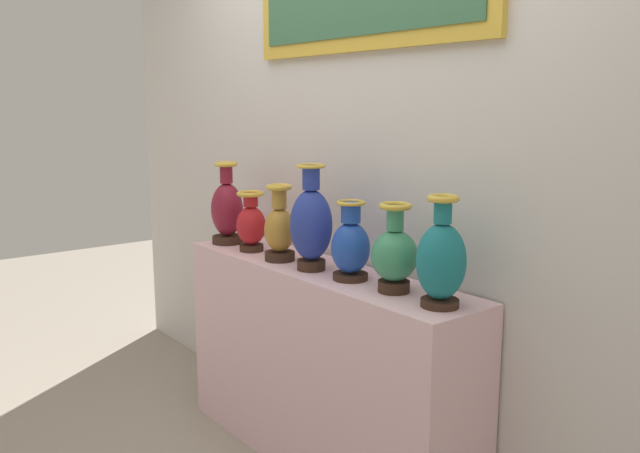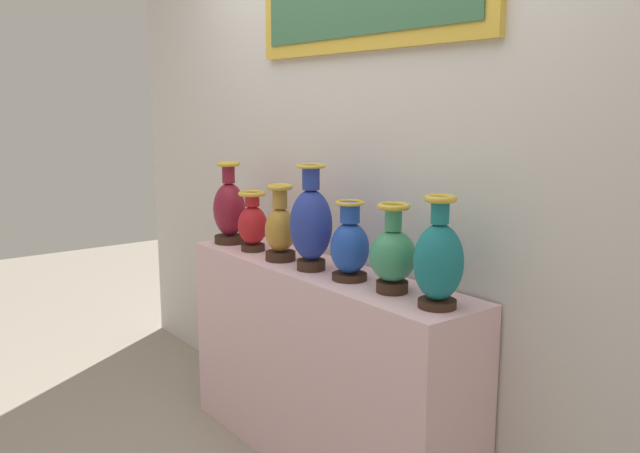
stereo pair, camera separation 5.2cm
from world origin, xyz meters
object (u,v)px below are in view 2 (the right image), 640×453
at_px(vase_crimson, 253,223).
at_px(vase_ochre, 280,229).
at_px(vase_cobalt, 312,224).
at_px(vase_jade, 393,254).
at_px(vase_teal, 439,261).
at_px(vase_sapphire, 350,246).
at_px(vase_burgundy, 229,209).

bearing_deg(vase_crimson, vase_ochre, -1.25).
relative_size(vase_cobalt, vase_jade, 1.33).
bearing_deg(vase_teal, vase_cobalt, -177.48).
height_order(vase_cobalt, vase_sapphire, vase_cobalt).
relative_size(vase_burgundy, vase_ochre, 1.20).
distance_m(vase_jade, vase_teal, 0.23).
xyz_separation_m(vase_ochre, vase_teal, (0.91, 0.04, 0.02)).
height_order(vase_burgundy, vase_cobalt, vase_cobalt).
distance_m(vase_sapphire, vase_teal, 0.46).
xyz_separation_m(vase_cobalt, vase_teal, (0.68, 0.03, -0.03)).
distance_m(vase_burgundy, vase_crimson, 0.23).
distance_m(vase_crimson, vase_sapphire, 0.69).
bearing_deg(vase_burgundy, vase_crimson, -1.07).
distance_m(vase_crimson, vase_ochre, 0.24).
bearing_deg(vase_ochre, vase_crimson, 178.75).
height_order(vase_cobalt, vase_jade, vase_cobalt).
relative_size(vase_crimson, vase_ochre, 0.84).
height_order(vase_cobalt, vase_teal, vase_cobalt).
bearing_deg(vase_sapphire, vase_jade, 2.73).
distance_m(vase_burgundy, vase_ochre, 0.47).
relative_size(vase_sapphire, vase_jade, 0.95).
xyz_separation_m(vase_cobalt, vase_jade, (0.45, 0.04, -0.05)).
bearing_deg(vase_crimson, vase_cobalt, 0.04).
relative_size(vase_crimson, vase_cobalt, 0.64).
distance_m(vase_cobalt, vase_teal, 0.68).
relative_size(vase_ochre, vase_cobalt, 0.77).
height_order(vase_crimson, vase_sapphire, vase_sapphire).
distance_m(vase_ochre, vase_sapphire, 0.44).
bearing_deg(vase_jade, vase_sapphire, -177.27).
bearing_deg(vase_sapphire, vase_burgundy, -178.65).
height_order(vase_ochre, vase_jade, vase_ochre).
bearing_deg(vase_crimson, vase_teal, 1.51).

